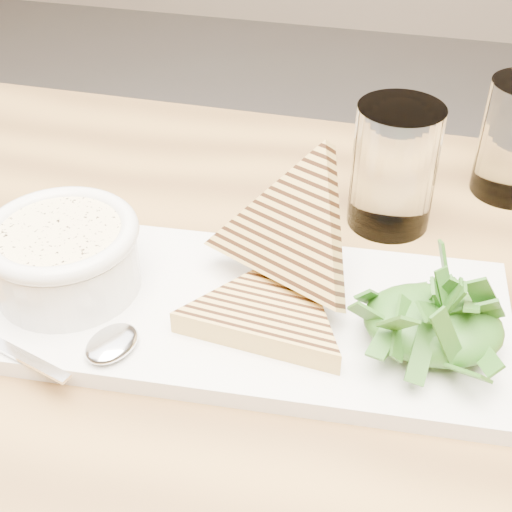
% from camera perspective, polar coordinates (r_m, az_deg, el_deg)
% --- Properties ---
extents(table_top, '(1.21, 0.81, 0.04)m').
position_cam_1_polar(table_top, '(0.55, 10.51, -11.74)').
color(table_top, olive).
rests_on(table_top, ground).
extents(table_leg_bl, '(0.06, 0.06, 0.73)m').
position_cam_1_polar(table_leg_bl, '(1.20, -17.25, -5.96)').
color(table_leg_bl, olive).
rests_on(table_leg_bl, ground).
extents(platter, '(0.42, 0.21, 0.02)m').
position_cam_1_polar(platter, '(0.57, -0.50, -4.58)').
color(platter, silver).
rests_on(platter, table_top).
extents(soup_bowl, '(0.12, 0.12, 0.05)m').
position_cam_1_polar(soup_bowl, '(0.59, -14.96, -0.57)').
color(soup_bowl, silver).
rests_on(soup_bowl, platter).
extents(soup, '(0.10, 0.10, 0.01)m').
position_cam_1_polar(soup, '(0.57, -15.40, 1.63)').
color(soup, '#F8DC9E').
rests_on(soup, soup_bowl).
extents(bowl_rim, '(0.12, 0.12, 0.01)m').
position_cam_1_polar(bowl_rim, '(0.57, -15.43, 1.79)').
color(bowl_rim, silver).
rests_on(bowl_rim, soup_bowl).
extents(sandwich_flat, '(0.17, 0.17, 0.02)m').
position_cam_1_polar(sandwich_flat, '(0.54, 1.12, -4.41)').
color(sandwich_flat, tan).
rests_on(sandwich_flat, platter).
extents(sandwich_lean, '(0.20, 0.21, 0.17)m').
position_cam_1_polar(sandwich_lean, '(0.55, 2.82, 1.86)').
color(sandwich_lean, tan).
rests_on(sandwich_lean, sandwich_flat).
extents(salad_base, '(0.10, 0.08, 0.04)m').
position_cam_1_polar(salad_base, '(0.53, 13.96, -5.30)').
color(salad_base, '#174310').
rests_on(salad_base, platter).
extents(arugula_pile, '(0.11, 0.10, 0.05)m').
position_cam_1_polar(arugula_pile, '(0.53, 14.08, -4.70)').
color(arugula_pile, '#3E7324').
rests_on(arugula_pile, platter).
extents(spoon_bowl, '(0.05, 0.05, 0.01)m').
position_cam_1_polar(spoon_bowl, '(0.53, -11.46, -6.87)').
color(spoon_bowl, silver).
rests_on(spoon_bowl, platter).
extents(spoon_handle, '(0.11, 0.04, 0.00)m').
position_cam_1_polar(spoon_handle, '(0.55, -19.14, -7.07)').
color(spoon_handle, silver).
rests_on(spoon_handle, platter).
extents(glass_near, '(0.08, 0.08, 0.12)m').
position_cam_1_polar(glass_near, '(0.66, 11.00, 6.99)').
color(glass_near, white).
rests_on(glass_near, table_top).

